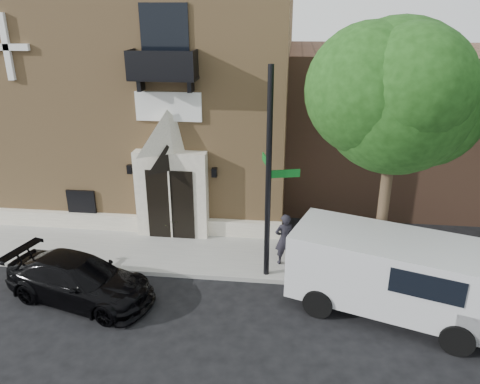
% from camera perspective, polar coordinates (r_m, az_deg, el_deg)
% --- Properties ---
extents(ground, '(120.00, 120.00, 0.00)m').
position_cam_1_polar(ground, '(15.30, -6.84, -10.39)').
color(ground, black).
rests_on(ground, ground).
extents(sidewalk, '(42.00, 3.00, 0.15)m').
position_cam_1_polar(sidewalk, '(16.35, -2.21, -7.66)').
color(sidewalk, gray).
rests_on(sidewalk, ground).
extents(church, '(12.20, 11.01, 9.30)m').
position_cam_1_polar(church, '(21.72, -10.42, 12.22)').
color(church, '#A57D4E').
rests_on(church, ground).
extents(street_tree_left, '(4.97, 4.38, 7.77)m').
position_cam_1_polar(street_tree_left, '(13.39, 18.79, 11.03)').
color(street_tree_left, '#38281C').
rests_on(street_tree_left, sidewalk).
extents(black_sedan, '(4.85, 2.95, 1.32)m').
position_cam_1_polar(black_sedan, '(14.66, -18.95, -10.07)').
color(black_sedan, black).
rests_on(black_sedan, ground).
extents(cargo_van, '(5.97, 3.88, 2.27)m').
position_cam_1_polar(cargo_van, '(13.69, 19.10, -9.50)').
color(cargo_van, silver).
rests_on(cargo_van, ground).
extents(street_sign, '(1.18, 1.01, 6.50)m').
position_cam_1_polar(street_sign, '(13.77, 3.55, 1.85)').
color(street_sign, black).
rests_on(street_sign, sidewalk).
extents(fire_hydrant, '(0.46, 0.37, 0.81)m').
position_cam_1_polar(fire_hydrant, '(15.30, 12.01, -8.36)').
color(fire_hydrant, red).
rests_on(fire_hydrant, sidewalk).
extents(dumpster, '(2.31, 1.78, 1.33)m').
position_cam_1_polar(dumpster, '(15.13, 16.28, -7.94)').
color(dumpster, '#0E3616').
rests_on(dumpster, sidewalk).
extents(planter, '(0.61, 0.53, 0.67)m').
position_cam_1_polar(planter, '(17.52, -8.15, -4.24)').
color(planter, '#4C5F2D').
rests_on(planter, sidewalk).
extents(pedestrian_near, '(0.75, 0.62, 1.76)m').
position_cam_1_polar(pedestrian_near, '(15.36, 5.42, -5.74)').
color(pedestrian_near, black).
rests_on(pedestrian_near, sidewalk).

